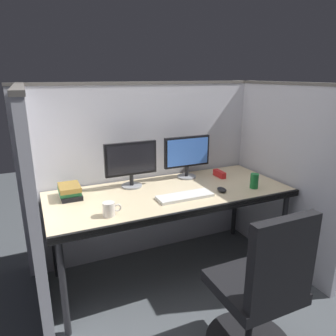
% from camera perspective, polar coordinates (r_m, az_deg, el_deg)
% --- Properties ---
extents(ground_plane, '(8.00, 8.00, 0.00)m').
position_cam_1_polar(ground_plane, '(2.62, 3.38, -21.79)').
color(ground_plane, '#4C5156').
extents(cubicle_partition_rear, '(2.21, 0.06, 1.57)m').
position_cam_1_polar(cubicle_partition_rear, '(2.86, -3.25, -0.43)').
color(cubicle_partition_rear, silver).
rests_on(cubicle_partition_rear, ground).
extents(cubicle_partition_left, '(0.06, 1.41, 1.57)m').
position_cam_1_polar(cubicle_partition_left, '(2.18, -23.07, -7.42)').
color(cubicle_partition_left, silver).
rests_on(cubicle_partition_left, ground).
extents(cubicle_partition_right, '(0.06, 1.41, 1.57)m').
position_cam_1_polar(cubicle_partition_right, '(2.93, 19.30, -0.92)').
color(cubicle_partition_right, silver).
rests_on(cubicle_partition_right, ground).
extents(desk, '(1.90, 0.80, 0.74)m').
position_cam_1_polar(desk, '(2.49, 0.59, -5.43)').
color(desk, beige).
rests_on(desk, ground).
extents(office_chair, '(0.52, 0.52, 0.97)m').
position_cam_1_polar(office_chair, '(2.01, 16.07, -23.02)').
color(office_chair, black).
rests_on(office_chair, ground).
extents(monitor_left, '(0.43, 0.17, 0.37)m').
position_cam_1_polar(monitor_left, '(2.54, -6.77, 1.19)').
color(monitor_left, gray).
rests_on(monitor_left, desk).
extents(monitor_right, '(0.43, 0.17, 0.37)m').
position_cam_1_polar(monitor_right, '(2.76, 3.50, 2.54)').
color(monitor_right, gray).
rests_on(monitor_right, desk).
extents(keyboard_main, '(0.43, 0.15, 0.02)m').
position_cam_1_polar(keyboard_main, '(2.36, 3.11, -5.15)').
color(keyboard_main, silver).
rests_on(keyboard_main, desk).
extents(computer_mouse, '(0.06, 0.10, 0.04)m').
position_cam_1_polar(computer_mouse, '(2.51, 9.79, -3.92)').
color(computer_mouse, black).
rests_on(computer_mouse, desk).
extents(red_stapler, '(0.04, 0.15, 0.06)m').
position_cam_1_polar(red_stapler, '(2.86, 9.36, -1.06)').
color(red_stapler, red).
rests_on(red_stapler, desk).
extents(coffee_mug, '(0.13, 0.08, 0.09)m').
position_cam_1_polar(coffee_mug, '(2.09, -10.65, -7.39)').
color(coffee_mug, silver).
rests_on(coffee_mug, desk).
extents(book_stack, '(0.16, 0.22, 0.10)m').
position_cam_1_polar(book_stack, '(2.46, -17.46, -4.06)').
color(book_stack, black).
rests_on(book_stack, desk).
extents(soda_can, '(0.07, 0.07, 0.12)m').
position_cam_1_polar(soda_can, '(2.63, 15.46, -2.29)').
color(soda_can, '#197233').
rests_on(soda_can, desk).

